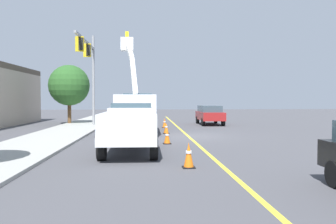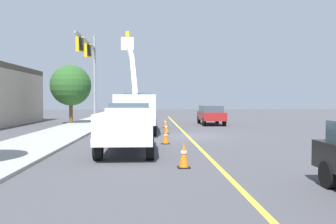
{
  "view_description": "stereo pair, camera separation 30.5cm",
  "coord_description": "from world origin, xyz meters",
  "px_view_note": "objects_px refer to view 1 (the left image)",
  "views": [
    {
      "loc": [
        -21.07,
        3.16,
        2.2
      ],
      "look_at": [
        2.12,
        1.03,
        1.4
      ],
      "focal_mm": 37.69,
      "sensor_mm": 36.0,
      "label": 1
    },
    {
      "loc": [
        -21.09,
        2.86,
        2.2
      ],
      "look_at": [
        2.12,
        1.03,
        1.4
      ],
      "focal_mm": 37.69,
      "sensor_mm": 36.0,
      "label": 2
    }
  ],
  "objects_px": {
    "traffic_cone_mid_front": "(167,137)",
    "traffic_cone_trailing": "(165,123)",
    "service_pickup_truck": "(130,126)",
    "traffic_cone_leading": "(189,155)",
    "traffic_cone_mid_rear": "(166,128)",
    "traffic_signal_mast": "(89,63)",
    "passing_minivan": "(210,114)",
    "utility_bucket_truck": "(137,108)"
  },
  "relations": [
    {
      "from": "traffic_cone_mid_front",
      "to": "traffic_cone_trailing",
      "type": "relative_size",
      "value": 0.97
    },
    {
      "from": "service_pickup_truck",
      "to": "traffic_cone_leading",
      "type": "bearing_deg",
      "value": -150.56
    },
    {
      "from": "traffic_cone_mid_rear",
      "to": "service_pickup_truck",
      "type": "bearing_deg",
      "value": 164.87
    },
    {
      "from": "service_pickup_truck",
      "to": "traffic_cone_trailing",
      "type": "relative_size",
      "value": 7.47
    },
    {
      "from": "traffic_cone_mid_front",
      "to": "traffic_cone_mid_rear",
      "type": "height_order",
      "value": "traffic_cone_mid_front"
    },
    {
      "from": "traffic_cone_mid_rear",
      "to": "traffic_cone_mid_front",
      "type": "bearing_deg",
      "value": 175.56
    },
    {
      "from": "traffic_signal_mast",
      "to": "passing_minivan",
      "type": "bearing_deg",
      "value": -72.79
    },
    {
      "from": "passing_minivan",
      "to": "traffic_cone_trailing",
      "type": "relative_size",
      "value": 6.4
    },
    {
      "from": "service_pickup_truck",
      "to": "traffic_cone_mid_rear",
      "type": "xyz_separation_m",
      "value": [
        8.17,
        -2.21,
        -0.77
      ]
    },
    {
      "from": "traffic_cone_trailing",
      "to": "passing_minivan",
      "type": "bearing_deg",
      "value": -53.2
    },
    {
      "from": "utility_bucket_truck",
      "to": "traffic_cone_mid_front",
      "type": "bearing_deg",
      "value": -167.54
    },
    {
      "from": "traffic_cone_mid_rear",
      "to": "traffic_cone_trailing",
      "type": "bearing_deg",
      "value": -3.42
    },
    {
      "from": "passing_minivan",
      "to": "traffic_cone_trailing",
      "type": "height_order",
      "value": "passing_minivan"
    },
    {
      "from": "service_pickup_truck",
      "to": "traffic_signal_mast",
      "type": "height_order",
      "value": "traffic_signal_mast"
    },
    {
      "from": "traffic_signal_mast",
      "to": "traffic_cone_trailing",
      "type": "bearing_deg",
      "value": -90.73
    },
    {
      "from": "passing_minivan",
      "to": "traffic_cone_mid_rear",
      "type": "height_order",
      "value": "passing_minivan"
    },
    {
      "from": "utility_bucket_truck",
      "to": "traffic_cone_leading",
      "type": "relative_size",
      "value": 9.92
    },
    {
      "from": "traffic_cone_leading",
      "to": "traffic_cone_mid_rear",
      "type": "distance_m",
      "value": 11.61
    },
    {
      "from": "traffic_cone_leading",
      "to": "traffic_cone_mid_rear",
      "type": "xyz_separation_m",
      "value": [
        11.6,
        -0.27,
        -0.06
      ]
    },
    {
      "from": "traffic_cone_trailing",
      "to": "traffic_signal_mast",
      "type": "distance_m",
      "value": 7.49
    },
    {
      "from": "passing_minivan",
      "to": "traffic_signal_mast",
      "type": "distance_m",
      "value": 11.37
    },
    {
      "from": "utility_bucket_truck",
      "to": "traffic_cone_trailing",
      "type": "relative_size",
      "value": 10.91
    },
    {
      "from": "traffic_cone_mid_rear",
      "to": "traffic_signal_mast",
      "type": "bearing_deg",
      "value": 48.66
    },
    {
      "from": "traffic_cone_mid_front",
      "to": "traffic_cone_mid_rear",
      "type": "bearing_deg",
      "value": -4.44
    },
    {
      "from": "passing_minivan",
      "to": "service_pickup_truck",
      "type": "bearing_deg",
      "value": 157.25
    },
    {
      "from": "traffic_cone_trailing",
      "to": "traffic_signal_mast",
      "type": "height_order",
      "value": "traffic_signal_mast"
    },
    {
      "from": "utility_bucket_truck",
      "to": "traffic_cone_mid_rear",
      "type": "bearing_deg",
      "value": -127.02
    },
    {
      "from": "service_pickup_truck",
      "to": "passing_minivan",
      "type": "relative_size",
      "value": 1.17
    },
    {
      "from": "traffic_cone_mid_front",
      "to": "traffic_cone_trailing",
      "type": "xyz_separation_m",
      "value": [
        10.16,
        -0.7,
        0.01
      ]
    },
    {
      "from": "passing_minivan",
      "to": "traffic_cone_leading",
      "type": "bearing_deg",
      "value": 166.11
    },
    {
      "from": "traffic_cone_leading",
      "to": "traffic_cone_mid_rear",
      "type": "height_order",
      "value": "traffic_cone_leading"
    },
    {
      "from": "service_pickup_truck",
      "to": "traffic_signal_mast",
      "type": "relative_size",
      "value": 0.75
    },
    {
      "from": "traffic_cone_mid_rear",
      "to": "traffic_signal_mast",
      "type": "relative_size",
      "value": 0.09
    },
    {
      "from": "traffic_cone_mid_front",
      "to": "traffic_cone_mid_rear",
      "type": "relative_size",
      "value": 1.03
    },
    {
      "from": "traffic_cone_mid_rear",
      "to": "passing_minivan",
      "type": "bearing_deg",
      "value": -29.74
    },
    {
      "from": "service_pickup_truck",
      "to": "traffic_cone_mid_rear",
      "type": "distance_m",
      "value": 8.5
    },
    {
      "from": "utility_bucket_truck",
      "to": "traffic_cone_trailing",
      "type": "bearing_deg",
      "value": -33.3
    },
    {
      "from": "passing_minivan",
      "to": "traffic_cone_mid_rear",
      "type": "xyz_separation_m",
      "value": [
        -8.02,
        4.58,
        -0.62
      ]
    },
    {
      "from": "service_pickup_truck",
      "to": "passing_minivan",
      "type": "height_order",
      "value": "service_pickup_truck"
    },
    {
      "from": "traffic_cone_leading",
      "to": "traffic_signal_mast",
      "type": "height_order",
      "value": "traffic_signal_mast"
    },
    {
      "from": "traffic_signal_mast",
      "to": "traffic_cone_mid_front",
      "type": "bearing_deg",
      "value": -153.37
    },
    {
      "from": "service_pickup_truck",
      "to": "traffic_cone_trailing",
      "type": "xyz_separation_m",
      "value": [
        12.98,
        -2.5,
        -0.75
      ]
    }
  ]
}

